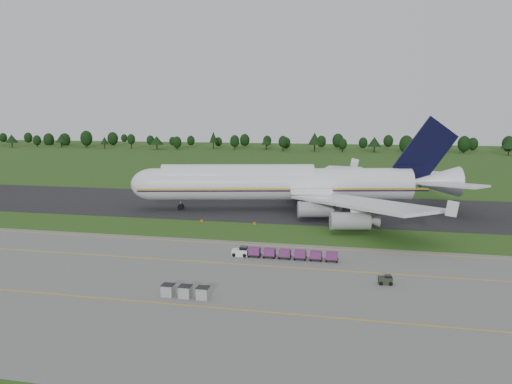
% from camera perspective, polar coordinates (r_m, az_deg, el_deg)
% --- Properties ---
extents(ground, '(600.00, 600.00, 0.00)m').
position_cam_1_polar(ground, '(100.85, 0.61, -4.63)').
color(ground, '#274C16').
rests_on(ground, ground).
extents(apron, '(300.00, 52.00, 0.06)m').
position_cam_1_polar(apron, '(69.23, -5.12, -11.08)').
color(apron, slate).
rests_on(apron, ground).
extents(taxiway, '(300.00, 40.00, 0.08)m').
position_cam_1_polar(taxiway, '(127.79, 3.12, -1.72)').
color(taxiway, black).
rests_on(taxiway, ground).
extents(apron_markings, '(300.00, 30.20, 0.01)m').
position_cam_1_polar(apron_markings, '(75.58, -3.53, -9.29)').
color(apron_markings, '#E1B60D').
rests_on(apron_markings, apron).
extents(tree_line, '(529.26, 23.65, 11.96)m').
position_cam_1_polar(tree_line, '(315.75, 10.47, 5.63)').
color(tree_line, black).
rests_on(tree_line, ground).
extents(aircraft, '(82.63, 78.38, 23.15)m').
position_cam_1_polar(aircraft, '(123.80, 3.71, 1.01)').
color(aircraft, white).
rests_on(aircraft, ground).
extents(baggage_train, '(17.62, 1.60, 1.54)m').
position_cam_1_polar(baggage_train, '(82.86, 3.09, -7.03)').
color(baggage_train, silver).
rests_on(baggage_train, apron).
extents(utility_cart, '(2.00, 1.32, 1.04)m').
position_cam_1_polar(utility_cart, '(73.15, 14.57, -9.78)').
color(utility_cart, '#252B1E').
rests_on(utility_cart, apron).
extents(uld_row, '(6.38, 1.58, 1.56)m').
position_cam_1_polar(uld_row, '(66.68, -8.07, -11.18)').
color(uld_row, '#999999').
rests_on(uld_row, apron).
extents(edge_markers, '(12.38, 0.30, 0.60)m').
position_cam_1_polar(edge_markers, '(108.79, -3.23, -3.48)').
color(edge_markers, '#DC5B06').
rests_on(edge_markers, ground).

